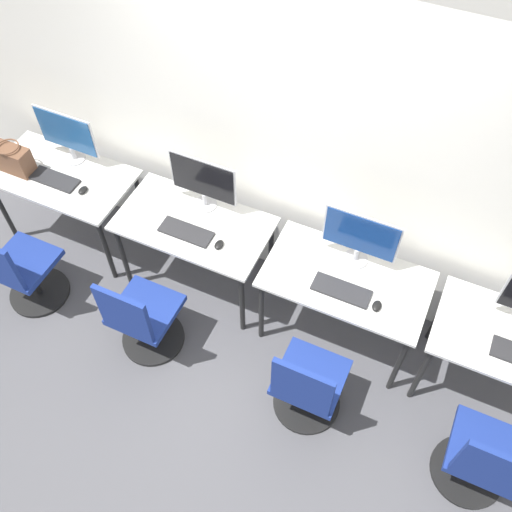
{
  "coord_description": "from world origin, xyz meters",
  "views": [
    {
      "loc": [
        0.96,
        -1.96,
        3.93
      ],
      "look_at": [
        0.0,
        0.13,
        0.89
      ],
      "focal_mm": 40.0,
      "sensor_mm": 36.0,
      "label": 1
    }
  ],
  "objects_px": {
    "monitor_far_left": "(67,135)",
    "keyboard_far_left": "(54,179)",
    "office_chair_left": "(143,320)",
    "office_chair_far_left": "(22,272)",
    "keyboard_right": "(341,290)",
    "keyboard_left": "(186,232)",
    "monitor_right": "(360,237)",
    "mouse_far_left": "(83,190)",
    "office_chair_right": "(307,388)",
    "handbag": "(13,159)",
    "mouse_left": "(219,245)",
    "monitor_left": "(203,181)",
    "mouse_right": "(377,306)",
    "office_chair_far_right": "(481,462)"
  },
  "relations": [
    {
      "from": "keyboard_far_left",
      "to": "monitor_left",
      "type": "height_order",
      "value": "monitor_left"
    },
    {
      "from": "keyboard_far_left",
      "to": "office_chair_left",
      "type": "bearing_deg",
      "value": -29.4
    },
    {
      "from": "office_chair_right",
      "to": "mouse_far_left",
      "type": "bearing_deg",
      "value": 163.87
    },
    {
      "from": "mouse_right",
      "to": "office_chair_right",
      "type": "relative_size",
      "value": 0.1
    },
    {
      "from": "office_chair_far_left",
      "to": "handbag",
      "type": "distance_m",
      "value": 0.89
    },
    {
      "from": "monitor_left",
      "to": "keyboard_left",
      "type": "height_order",
      "value": "monitor_left"
    },
    {
      "from": "mouse_far_left",
      "to": "mouse_right",
      "type": "bearing_deg",
      "value": -1.49
    },
    {
      "from": "mouse_far_left",
      "to": "keyboard_right",
      "type": "xyz_separation_m",
      "value": [
        2.1,
        -0.04,
        -0.01
      ]
    },
    {
      "from": "mouse_right",
      "to": "monitor_far_left",
      "type": "bearing_deg",
      "value": 172.7
    },
    {
      "from": "keyboard_far_left",
      "to": "keyboard_left",
      "type": "xyz_separation_m",
      "value": [
        1.19,
        -0.04,
        0.0
      ]
    },
    {
      "from": "office_chair_left",
      "to": "keyboard_far_left",
      "type": "bearing_deg",
      "value": 150.6
    },
    {
      "from": "monitor_far_left",
      "to": "monitor_right",
      "type": "distance_m",
      "value": 2.38
    },
    {
      "from": "monitor_far_left",
      "to": "monitor_right",
      "type": "height_order",
      "value": "same"
    },
    {
      "from": "keyboard_far_left",
      "to": "office_chair_far_right",
      "type": "distance_m",
      "value": 3.62
    },
    {
      "from": "monitor_right",
      "to": "handbag",
      "type": "relative_size",
      "value": 1.73
    },
    {
      "from": "monitor_far_left",
      "to": "monitor_left",
      "type": "relative_size",
      "value": 1.0
    },
    {
      "from": "keyboard_left",
      "to": "keyboard_right",
      "type": "xyz_separation_m",
      "value": [
        1.19,
        -0.01,
        0.0
      ]
    },
    {
      "from": "handbag",
      "to": "office_chair_far_right",
      "type": "bearing_deg",
      "value": -8.8
    },
    {
      "from": "mouse_far_left",
      "to": "office_chair_right",
      "type": "xyz_separation_m",
      "value": [
        2.11,
        -0.61,
        -0.39
      ]
    },
    {
      "from": "monitor_far_left",
      "to": "office_chair_far_left",
      "type": "distance_m",
      "value": 1.11
    },
    {
      "from": "keyboard_left",
      "to": "office_chair_far_right",
      "type": "distance_m",
      "value": 2.46
    },
    {
      "from": "office_chair_left",
      "to": "office_chair_far_right",
      "type": "bearing_deg",
      "value": 0.07
    },
    {
      "from": "mouse_far_left",
      "to": "mouse_right",
      "type": "relative_size",
      "value": 1.0
    },
    {
      "from": "mouse_far_left",
      "to": "office_chair_left",
      "type": "height_order",
      "value": "office_chair_left"
    },
    {
      "from": "monitor_far_left",
      "to": "keyboard_far_left",
      "type": "distance_m",
      "value": 0.36
    },
    {
      "from": "mouse_far_left",
      "to": "monitor_far_left",
      "type": "bearing_deg",
      "value": 134.87
    },
    {
      "from": "keyboard_far_left",
      "to": "keyboard_left",
      "type": "bearing_deg",
      "value": -1.72
    },
    {
      "from": "office_chair_far_left",
      "to": "office_chair_left",
      "type": "relative_size",
      "value": 1.0
    },
    {
      "from": "mouse_far_left",
      "to": "mouse_left",
      "type": "relative_size",
      "value": 1.0
    },
    {
      "from": "keyboard_far_left",
      "to": "mouse_right",
      "type": "relative_size",
      "value": 4.41
    },
    {
      "from": "keyboard_right",
      "to": "keyboard_far_left",
      "type": "bearing_deg",
      "value": 178.92
    },
    {
      "from": "monitor_left",
      "to": "office_chair_right",
      "type": "distance_m",
      "value": 1.62
    },
    {
      "from": "office_chair_left",
      "to": "office_chair_far_left",
      "type": "bearing_deg",
      "value": -178.71
    },
    {
      "from": "keyboard_left",
      "to": "office_chair_left",
      "type": "relative_size",
      "value": 0.44
    },
    {
      "from": "keyboard_far_left",
      "to": "monitor_right",
      "type": "height_order",
      "value": "monitor_right"
    },
    {
      "from": "office_chair_left",
      "to": "mouse_right",
      "type": "bearing_deg",
      "value": 20.32
    },
    {
      "from": "office_chair_far_left",
      "to": "office_chair_right",
      "type": "bearing_deg",
      "value": 0.84
    },
    {
      "from": "keyboard_right",
      "to": "mouse_right",
      "type": "distance_m",
      "value": 0.25
    },
    {
      "from": "monitor_far_left",
      "to": "mouse_left",
      "type": "xyz_separation_m",
      "value": [
        1.46,
        -0.31,
        -0.23
      ]
    },
    {
      "from": "monitor_far_left",
      "to": "keyboard_far_left",
      "type": "bearing_deg",
      "value": -90.0
    },
    {
      "from": "office_chair_far_left",
      "to": "office_chair_left",
      "type": "height_order",
      "value": "same"
    },
    {
      "from": "monitor_far_left",
      "to": "office_chair_right",
      "type": "xyz_separation_m",
      "value": [
        2.39,
        -0.89,
        -0.62
      ]
    },
    {
      "from": "mouse_far_left",
      "to": "office_chair_right",
      "type": "height_order",
      "value": "office_chair_right"
    },
    {
      "from": "office_chair_left",
      "to": "monitor_right",
      "type": "xyz_separation_m",
      "value": [
        1.26,
        0.88,
        0.62
      ]
    },
    {
      "from": "office_chair_far_left",
      "to": "monitor_left",
      "type": "relative_size",
      "value": 1.72
    },
    {
      "from": "office_chair_far_left",
      "to": "monitor_right",
      "type": "bearing_deg",
      "value": 21.13
    },
    {
      "from": "mouse_far_left",
      "to": "handbag",
      "type": "relative_size",
      "value": 0.3
    },
    {
      "from": "office_chair_far_left",
      "to": "mouse_right",
      "type": "relative_size",
      "value": 9.93
    },
    {
      "from": "monitor_right",
      "to": "office_chair_left",
      "type": "bearing_deg",
      "value": -145.23
    },
    {
      "from": "monitor_left",
      "to": "handbag",
      "type": "bearing_deg",
      "value": -169.27
    }
  ]
}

